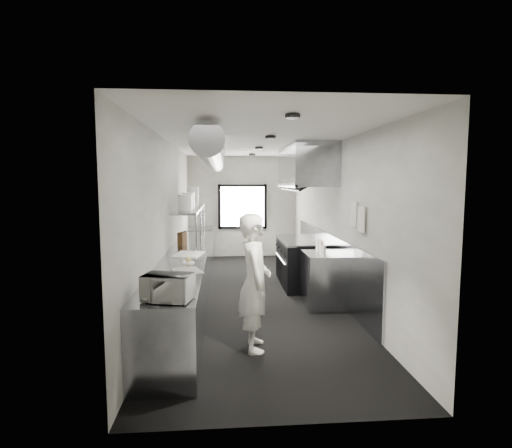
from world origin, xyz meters
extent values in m
cube|color=black|center=(0.00, 0.00, 0.00)|extent=(3.00, 8.00, 0.01)
cube|color=silver|center=(0.00, 0.00, 2.80)|extent=(3.00, 8.00, 0.01)
cube|color=beige|center=(0.00, 4.00, 1.40)|extent=(3.00, 0.02, 2.80)
cube|color=beige|center=(0.00, -4.00, 1.40)|extent=(3.00, 0.02, 2.80)
cube|color=beige|center=(-1.50, 0.00, 1.40)|extent=(0.02, 8.00, 2.80)
cube|color=beige|center=(1.50, 0.00, 1.40)|extent=(0.02, 8.00, 2.80)
cube|color=gray|center=(1.48, 0.30, 0.55)|extent=(0.03, 5.50, 1.10)
cylinder|color=gray|center=(-0.70, 0.40, 2.55)|extent=(0.40, 6.40, 0.40)
cube|color=white|center=(0.00, 3.96, 1.40)|extent=(1.20, 0.03, 1.10)
cube|color=black|center=(0.00, 3.98, 1.98)|extent=(1.36, 0.03, 0.08)
cube|color=black|center=(0.00, 3.98, 0.82)|extent=(1.36, 0.03, 0.08)
cube|color=black|center=(-0.64, 3.98, 1.40)|extent=(0.08, 0.03, 1.25)
cube|color=black|center=(0.64, 3.98, 1.40)|extent=(0.08, 0.03, 1.25)
cube|color=gray|center=(1.10, 0.70, 2.40)|extent=(0.80, 2.20, 0.80)
cube|color=gray|center=(0.72, 0.70, 2.01)|extent=(0.05, 2.20, 0.05)
cube|color=black|center=(1.02, 0.70, 2.06)|extent=(0.50, 2.10, 0.28)
cube|color=gray|center=(-1.15, -0.50, 0.45)|extent=(0.70, 6.00, 0.90)
cube|color=gray|center=(-1.20, 1.00, 1.55)|extent=(0.45, 3.00, 0.04)
cylinder|color=gray|center=(-1.00, -0.40, 1.22)|extent=(0.04, 0.04, 0.66)
cylinder|color=gray|center=(-1.00, 1.00, 1.22)|extent=(0.04, 0.04, 0.66)
cylinder|color=gray|center=(-1.00, 2.40, 1.22)|extent=(0.04, 0.04, 0.66)
cube|color=black|center=(1.05, 0.70, 0.45)|extent=(0.85, 1.60, 0.90)
cube|color=gray|center=(1.05, 0.70, 0.92)|extent=(0.85, 1.60, 0.04)
cube|color=gray|center=(0.64, 0.70, 0.45)|extent=(0.03, 1.55, 0.80)
cylinder|color=gray|center=(0.61, 0.70, 0.55)|extent=(0.03, 1.30, 0.03)
cube|color=gray|center=(1.15, -0.70, 0.45)|extent=(0.65, 0.80, 0.90)
cube|color=gray|center=(-1.15, 3.20, 0.45)|extent=(0.70, 1.20, 0.90)
cube|color=silver|center=(1.47, -1.20, 1.60)|extent=(0.02, 0.28, 0.38)
cube|color=silver|center=(1.47, -1.55, 1.55)|extent=(0.02, 0.28, 0.38)
imported|color=white|center=(-0.15, -2.36, 0.85)|extent=(0.41, 0.63, 1.71)
imported|color=silver|center=(-1.09, -3.22, 1.03)|extent=(0.51, 0.43, 0.27)
cylinder|color=beige|center=(-1.32, -2.78, 0.95)|extent=(0.15, 0.15, 0.10)
cylinder|color=beige|center=(-1.35, -2.52, 0.95)|extent=(0.16, 0.16, 0.10)
cube|color=white|center=(-1.02, -1.90, 0.91)|extent=(0.47, 0.52, 0.01)
cylinder|color=white|center=(-1.05, -1.35, 0.91)|extent=(0.19, 0.19, 0.01)
sphere|color=#E1C776|center=(-1.05, -1.35, 0.96)|extent=(0.08, 0.08, 0.08)
cube|color=white|center=(-1.11, -0.66, 0.91)|extent=(0.53, 0.63, 0.02)
cube|color=brown|center=(-1.31, 0.38, 1.02)|extent=(0.16, 0.25, 0.25)
cylinder|color=white|center=(-1.22, 0.14, 1.72)|extent=(0.25, 0.25, 0.30)
cylinder|color=white|center=(-1.20, 0.55, 1.73)|extent=(0.30, 0.30, 0.31)
cylinder|color=white|center=(-1.18, 1.32, 1.72)|extent=(0.28, 0.28, 0.31)
cylinder|color=white|center=(-1.21, 1.81, 1.78)|extent=(0.34, 0.34, 0.41)
cylinder|color=white|center=(1.06, -1.02, 0.99)|extent=(0.08, 0.08, 0.18)
cylinder|color=white|center=(1.06, -0.85, 0.98)|extent=(0.07, 0.07, 0.16)
cylinder|color=white|center=(1.10, -0.67, 1.00)|extent=(0.09, 0.09, 0.20)
cylinder|color=white|center=(1.07, -0.56, 0.99)|extent=(0.07, 0.07, 0.18)
cylinder|color=white|center=(1.14, -0.43, 0.99)|extent=(0.07, 0.07, 0.18)
camera|label=1|loc=(-0.53, -7.24, 2.09)|focal=28.31mm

